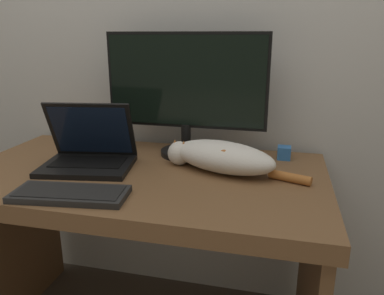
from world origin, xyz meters
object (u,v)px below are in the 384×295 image
Objects in this scene: laptop at (89,154)px; monitor at (186,90)px; cat at (220,156)px; external_keyboard at (70,194)px.

monitor is at bearing 26.79° from laptop.
cat is (0.49, 0.07, 0.01)m from laptop.
laptop reaches higher than external_keyboard.
laptop is at bearing -153.38° from cat.
laptop is 0.68× the size of cat.
monitor is at bearing 57.38° from external_keyboard.
laptop is (-0.32, -0.23, -0.22)m from monitor.
laptop is 0.50m from cat.
external_keyboard is at bearing -121.90° from cat.
laptop is at bearing 99.30° from external_keyboard.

